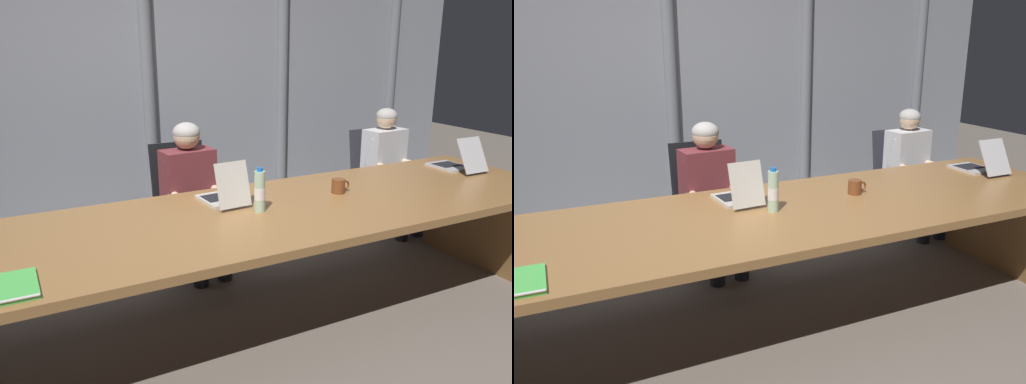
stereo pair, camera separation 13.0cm
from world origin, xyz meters
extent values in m
plane|color=#6B6056|center=(0.00, 0.00, 0.00)|extent=(14.30, 14.30, 0.00)
cube|color=olive|center=(0.00, 0.00, 0.71)|extent=(4.61, 1.19, 0.05)
cube|color=black|center=(0.00, 0.00, 0.65)|extent=(3.92, 0.10, 0.06)
cube|color=brown|center=(2.05, 0.00, 0.34)|extent=(0.08, 1.02, 0.69)
cube|color=gray|center=(0.00, 2.07, 1.43)|extent=(7.15, 0.10, 2.86)
cylinder|color=slate|center=(0.03, 2.02, 1.43)|extent=(0.12, 0.12, 2.80)
cylinder|color=slate|center=(1.41, 2.02, 1.43)|extent=(0.12, 0.12, 2.80)
cylinder|color=slate|center=(2.85, 2.02, 1.43)|extent=(0.12, 0.12, 2.80)
cube|color=beige|center=(-0.03, 0.32, 0.75)|extent=(0.24, 0.31, 0.02)
cube|color=black|center=(-0.03, 0.34, 0.76)|extent=(0.19, 0.17, 0.00)
cube|color=beige|center=(-0.02, 0.13, 0.89)|extent=(0.22, 0.10, 0.27)
cube|color=black|center=(-0.02, 0.14, 0.89)|extent=(0.20, 0.08, 0.24)
cube|color=#BCBCC1|center=(1.98, 0.27, 0.75)|extent=(0.24, 0.30, 0.02)
cube|color=black|center=(1.98, 0.30, 0.76)|extent=(0.20, 0.17, 0.00)
cube|color=#BCBCC1|center=(1.98, 0.06, 0.88)|extent=(0.24, 0.14, 0.26)
cube|color=black|center=(1.98, 0.06, 0.89)|extent=(0.21, 0.12, 0.23)
cube|color=black|center=(0.00, 1.03, 0.40)|extent=(0.49, 0.49, 0.08)
cube|color=black|center=(0.01, 1.25, 0.70)|extent=(0.43, 0.13, 0.51)
cylinder|color=#262628|center=(0.00, 1.03, 0.20)|extent=(0.05, 0.05, 0.32)
cylinder|color=black|center=(0.00, 1.03, 0.02)|extent=(0.60, 0.60, 0.04)
cube|color=#2D2D38|center=(1.97, 1.03, 0.40)|extent=(0.49, 0.49, 0.08)
cube|color=#2D2D38|center=(1.96, 1.25, 0.68)|extent=(0.43, 0.12, 0.47)
cylinder|color=#262628|center=(1.97, 1.03, 0.20)|extent=(0.05, 0.05, 0.32)
cylinder|color=black|center=(1.97, 1.03, 0.02)|extent=(0.60, 0.60, 0.04)
cube|color=brown|center=(0.01, 1.01, 0.69)|extent=(0.41, 0.25, 0.50)
sphere|color=beige|center=(0.01, 1.01, 1.05)|extent=(0.20, 0.20, 0.20)
ellipsoid|color=#B2ADA8|center=(0.01, 1.01, 1.07)|extent=(0.21, 0.21, 0.15)
cylinder|color=brown|center=(0.17, 1.02, 0.75)|extent=(0.08, 0.14, 0.27)
cylinder|color=beige|center=(0.19, 0.81, 0.63)|extent=(0.09, 0.30, 0.06)
cylinder|color=brown|center=(-0.16, 1.00, 0.75)|extent=(0.08, 0.14, 0.27)
cylinder|color=beige|center=(-0.14, 0.79, 0.63)|extent=(0.09, 0.30, 0.06)
cylinder|color=#262833|center=(0.12, 0.82, 0.41)|extent=(0.16, 0.41, 0.13)
cylinder|color=#262833|center=(0.14, 0.64, 0.21)|extent=(0.11, 0.11, 0.42)
cylinder|color=#262833|center=(-0.08, 0.80, 0.41)|extent=(0.16, 0.41, 0.13)
cylinder|color=#262833|center=(-0.06, 0.62, 0.21)|extent=(0.11, 0.11, 0.42)
cube|color=silver|center=(1.94, 1.01, 0.69)|extent=(0.39, 0.25, 0.50)
sphere|color=beige|center=(1.94, 1.01, 1.04)|extent=(0.19, 0.19, 0.19)
ellipsoid|color=#B2ADA8|center=(1.94, 1.01, 1.06)|extent=(0.19, 0.19, 0.14)
cylinder|color=silver|center=(2.10, 1.02, 0.75)|extent=(0.08, 0.14, 0.27)
cylinder|color=beige|center=(2.11, 0.81, 0.63)|extent=(0.09, 0.30, 0.06)
cylinder|color=silver|center=(1.78, 1.00, 0.75)|extent=(0.08, 0.14, 0.27)
cylinder|color=beige|center=(1.80, 0.79, 0.63)|extent=(0.09, 0.30, 0.06)
cylinder|color=#262833|center=(2.05, 0.82, 0.41)|extent=(0.16, 0.41, 0.13)
cylinder|color=#262833|center=(2.07, 0.64, 0.21)|extent=(0.11, 0.11, 0.42)
cylinder|color=#262833|center=(1.85, 0.80, 0.41)|extent=(0.16, 0.41, 0.13)
cylinder|color=#262833|center=(1.87, 0.62, 0.21)|extent=(0.11, 0.11, 0.42)
cylinder|color=#ADD1B2|center=(0.10, 0.01, 0.86)|extent=(0.07, 0.07, 0.25)
cylinder|color=white|center=(0.10, 0.01, 0.85)|extent=(0.07, 0.07, 0.08)
cylinder|color=blue|center=(0.10, 0.01, 1.00)|extent=(0.04, 0.04, 0.02)
cylinder|color=brown|center=(0.75, 0.11, 0.79)|extent=(0.09, 0.09, 0.10)
torus|color=brown|center=(0.81, 0.11, 0.79)|extent=(0.07, 0.01, 0.07)
cube|color=#4CB74C|center=(-1.30, -0.39, 0.75)|extent=(0.22, 0.30, 0.02)
cylinder|color=silver|center=(-1.30, -0.54, 0.76)|extent=(0.21, 0.01, 0.01)
camera|label=1|loc=(-1.28, -2.60, 1.75)|focal=36.07mm
camera|label=2|loc=(-1.16, -2.66, 1.75)|focal=36.07mm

